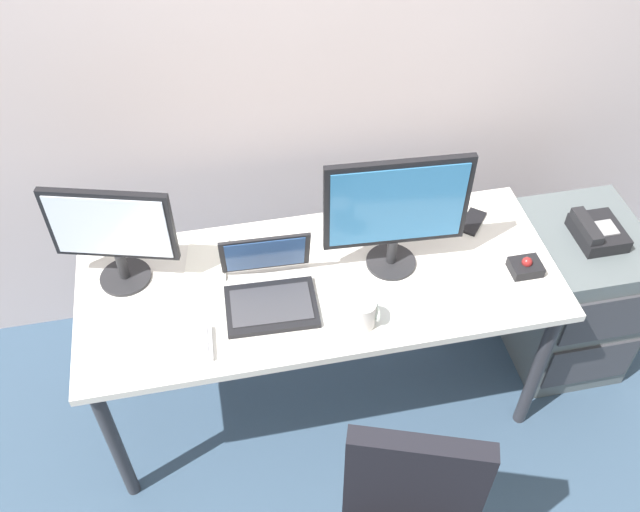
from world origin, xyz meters
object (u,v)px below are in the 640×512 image
(monitor_main, at_px, (397,209))
(laptop, at_px, (269,287))
(file_cabinet, at_px, (571,294))
(cell_phone, at_px, (472,222))
(desk_phone, at_px, (597,232))
(coffee_mug, at_px, (364,314))
(keyboard, at_px, (149,350))
(paper_notepad, at_px, (207,259))
(trackball_mouse, at_px, (526,267))
(monitor_side, at_px, (112,232))

(monitor_main, xyz_separation_m, laptop, (-0.45, -0.07, -0.21))
(file_cabinet, xyz_separation_m, laptop, (-1.28, -0.10, 0.44))
(file_cabinet, xyz_separation_m, cell_phone, (-0.46, 0.12, 0.39))
(desk_phone, xyz_separation_m, coffee_mug, (-0.98, -0.26, 0.06))
(monitor_main, relative_size, cell_phone, 3.49)
(desk_phone, xyz_separation_m, keyboard, (-1.69, -0.24, 0.02))
(paper_notepad, bearing_deg, desk_phone, -5.40)
(cell_phone, bearing_deg, file_cabinet, 24.82)
(laptop, height_order, trackball_mouse, laptop)
(monitor_main, xyz_separation_m, cell_phone, (0.36, 0.15, -0.26))
(desk_phone, xyz_separation_m, monitor_side, (-1.76, 0.11, 0.23))
(monitor_side, bearing_deg, file_cabinet, -2.92)
(monitor_main, bearing_deg, laptop, -170.97)
(trackball_mouse, bearing_deg, monitor_side, 170.08)
(desk_phone, height_order, keyboard, desk_phone)
(monitor_main, relative_size, coffee_mug, 4.71)
(monitor_side, distance_m, trackball_mouse, 1.44)
(desk_phone, bearing_deg, file_cabinet, 63.22)
(laptop, height_order, cell_phone, laptop)
(monitor_side, distance_m, paper_notepad, 0.37)
(file_cabinet, distance_m, monitor_side, 1.87)
(file_cabinet, distance_m, monitor_main, 1.05)
(keyboard, relative_size, trackball_mouse, 3.78)
(monitor_main, bearing_deg, monitor_side, 173.05)
(monitor_main, bearing_deg, desk_phone, 0.60)
(desk_phone, height_order, paper_notepad, desk_phone)
(coffee_mug, distance_m, paper_notepad, 0.63)
(coffee_mug, bearing_deg, laptop, 148.31)
(keyboard, xyz_separation_m, coffee_mug, (0.71, -0.02, 0.04))
(desk_phone, relative_size, paper_notepad, 0.96)
(laptop, xyz_separation_m, paper_notepad, (-0.20, 0.22, -0.05))
(desk_phone, relative_size, cell_phone, 1.41)
(file_cabinet, bearing_deg, laptop, -175.65)
(keyboard, relative_size, laptop, 1.29)
(monitor_main, xyz_separation_m, paper_notepad, (-0.65, 0.15, -0.26))
(monitor_main, bearing_deg, file_cabinet, 1.74)
(keyboard, xyz_separation_m, trackball_mouse, (1.33, 0.10, 0.01))
(monitor_main, relative_size, monitor_side, 1.19)
(paper_notepad, bearing_deg, coffee_mug, -39.20)
(monitor_side, xyz_separation_m, trackball_mouse, (1.40, -0.25, -0.21))
(trackball_mouse, bearing_deg, cell_phone, 109.18)
(desk_phone, distance_m, coffee_mug, 1.01)
(laptop, bearing_deg, trackball_mouse, -3.66)
(coffee_mug, bearing_deg, keyboard, 178.14)
(monitor_main, xyz_separation_m, coffee_mug, (-0.16, -0.25, -0.21))
(monitor_side, relative_size, coffee_mug, 3.95)
(monitor_main, xyz_separation_m, keyboard, (-0.87, -0.23, -0.25))
(monitor_side, bearing_deg, monitor_main, -6.95)
(monitor_side, bearing_deg, desk_phone, -3.47)
(file_cabinet, xyz_separation_m, coffee_mug, (-0.98, -0.28, 0.44))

